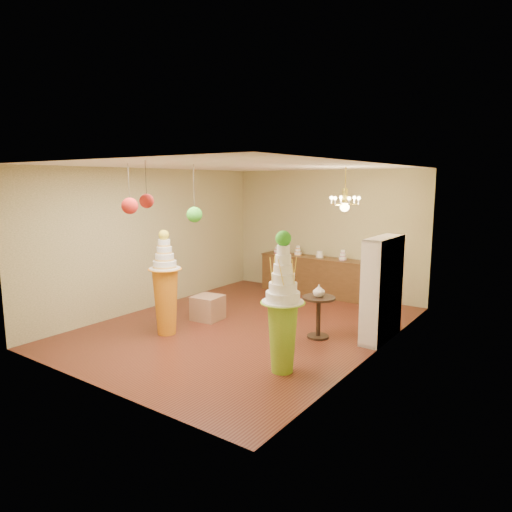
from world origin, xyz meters
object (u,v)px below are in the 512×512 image
Objects in this scene: sideboard at (319,276)px; round_table at (318,311)px; pedestal_green at (283,318)px; pedestal_orange at (166,293)px.

sideboard is 3.10m from round_table.
pedestal_green is 4.68m from sideboard.
sideboard is at bearing 77.51° from pedestal_orange.
pedestal_green is at bearing -80.90° from round_table.
pedestal_green reaches higher than pedestal_orange.
pedestal_orange is at bearing 175.40° from pedestal_green.
round_table is (1.42, -2.75, 0.00)m from sideboard.
pedestal_green reaches higher than round_table.
pedestal_orange is 4.26m from sideboard.
pedestal_green is 2.77× the size of round_table.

